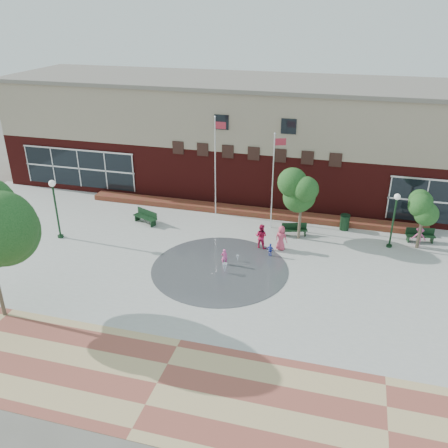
% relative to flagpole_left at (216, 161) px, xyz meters
% --- Properties ---
extents(ground, '(120.00, 120.00, 0.00)m').
position_rel_flagpole_left_xyz_m(ground, '(2.53, -11.00, -4.22)').
color(ground, '#666056').
rests_on(ground, ground).
extents(plaza_concrete, '(46.00, 18.00, 0.01)m').
position_rel_flagpole_left_xyz_m(plaza_concrete, '(2.53, -7.00, -4.22)').
color(plaza_concrete, '#A8A8A0').
rests_on(plaza_concrete, ground).
extents(paver_band, '(46.00, 6.00, 0.01)m').
position_rel_flagpole_left_xyz_m(paver_band, '(2.53, -18.00, -4.22)').
color(paver_band, '#9A4C3D').
rests_on(paver_band, ground).
extents(splash_pad, '(8.40, 8.40, 0.01)m').
position_rel_flagpole_left_xyz_m(splash_pad, '(2.53, -8.00, -4.22)').
color(splash_pad, '#383A3D').
rests_on(splash_pad, ground).
extents(library_building, '(44.40, 10.40, 9.20)m').
position_rel_flagpole_left_xyz_m(library_building, '(2.53, 6.48, 0.42)').
color(library_building, '#4D110F').
rests_on(library_building, ground).
extents(flower_bed, '(26.00, 1.20, 0.40)m').
position_rel_flagpole_left_xyz_m(flower_bed, '(2.53, 0.60, -4.22)').
color(flower_bed, '#A10627').
rests_on(flower_bed, ground).
extents(flagpole_left, '(0.89, 0.15, 7.58)m').
position_rel_flagpole_left_xyz_m(flagpole_left, '(0.00, 0.00, 0.00)').
color(flagpole_left, silver).
rests_on(flagpole_left, ground).
extents(flagpole_right, '(0.81, 0.37, 7.00)m').
position_rel_flagpole_left_xyz_m(flagpole_right, '(4.55, -1.31, -0.31)').
color(flagpole_right, silver).
rests_on(flagpole_right, ground).
extents(lamp_left, '(0.45, 0.45, 4.23)m').
position_rel_flagpole_left_xyz_m(lamp_left, '(-9.32, -6.78, -1.59)').
color(lamp_left, black).
rests_on(lamp_left, ground).
extents(lamp_right, '(0.40, 0.40, 3.82)m').
position_rel_flagpole_left_xyz_m(lamp_right, '(12.70, -2.26, -1.85)').
color(lamp_right, black).
rests_on(lamp_right, ground).
extents(bench_left, '(2.08, 1.33, 1.02)m').
position_rel_flagpole_left_xyz_m(bench_left, '(-4.54, -3.09, -3.89)').
color(bench_left, black).
rests_on(bench_left, ground).
extents(bench_mid, '(1.83, 0.99, 0.89)m').
position_rel_flagpole_left_xyz_m(bench_mid, '(6.34, -2.20, -3.93)').
color(bench_mid, black).
rests_on(bench_mid, ground).
extents(bench_right, '(1.97, 0.87, 0.96)m').
position_rel_flagpole_left_xyz_m(bench_right, '(14.72, -0.93, -3.91)').
color(bench_right, black).
rests_on(bench_right, ground).
extents(trash_can, '(0.70, 0.70, 1.15)m').
position_rel_flagpole_left_xyz_m(trash_can, '(9.67, -0.31, -3.64)').
color(trash_can, black).
rests_on(trash_can, ground).
extents(tree_mid, '(2.81, 2.81, 4.73)m').
position_rel_flagpole_left_xyz_m(tree_mid, '(6.68, -2.59, -0.77)').
color(tree_mid, '#4E4131').
rests_on(tree_mid, ground).
extents(tree_small_right, '(2.43, 2.43, 4.16)m').
position_rel_flagpole_left_xyz_m(tree_small_right, '(14.49, -1.88, -1.18)').
color(tree_small_right, '#4E4131').
rests_on(tree_small_right, ground).
extents(water_jet_a, '(0.33, 0.33, 0.64)m').
position_rel_flagpole_left_xyz_m(water_jet_a, '(2.96, -8.42, -4.22)').
color(water_jet_a, white).
rests_on(water_jet_a, ground).
extents(water_jet_b, '(0.18, 0.18, 0.41)m').
position_rel_flagpole_left_xyz_m(water_jet_b, '(3.37, -6.81, -4.22)').
color(water_jet_b, white).
rests_on(water_jet_b, ground).
extents(child_splash, '(0.45, 0.36, 1.09)m').
position_rel_flagpole_left_xyz_m(child_splash, '(2.67, -7.41, -3.68)').
color(child_splash, '#F1519C').
rests_on(child_splash, ground).
extents(adult_red, '(0.94, 0.80, 1.70)m').
position_rel_flagpole_left_xyz_m(adult_red, '(4.42, -4.60, -3.37)').
color(adult_red, '#C31844').
rests_on(adult_red, ground).
extents(adult_pink, '(0.96, 0.78, 1.69)m').
position_rel_flagpole_left_xyz_m(adult_pink, '(5.74, -4.49, -3.38)').
color(adult_pink, '#DB4662').
rests_on(adult_pink, ground).
extents(child_blue, '(0.56, 0.34, 0.90)m').
position_rel_flagpole_left_xyz_m(child_blue, '(5.24, -5.59, -3.77)').
color(child_blue, '#3646C4').
rests_on(child_blue, ground).
extents(person_bench, '(0.92, 0.57, 1.38)m').
position_rel_flagpole_left_xyz_m(person_bench, '(14.54, -1.61, -3.53)').
color(person_bench, '#F1549A').
rests_on(person_bench, ground).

